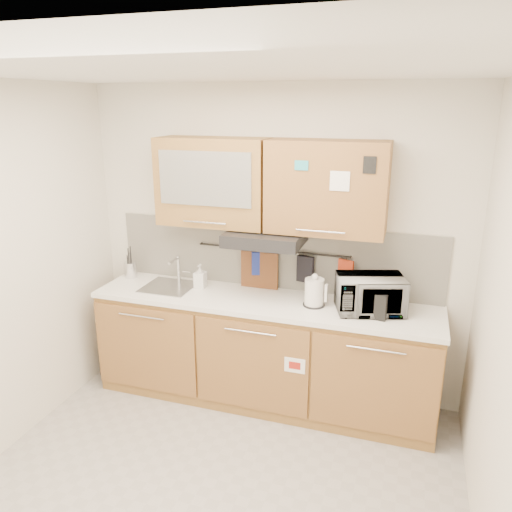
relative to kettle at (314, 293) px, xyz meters
The scene contains 20 objects.
floor 1.63m from the kettle, 109.41° to the right, with size 3.20×3.20×0.00m, color #9E9993.
ceiling 2.02m from the kettle, 109.41° to the right, with size 3.20×3.20×0.00m, color white.
wall_back 0.59m from the kettle, 143.56° to the left, with size 3.20×3.20×0.00m, color silver.
wall_right 1.70m from the kettle, 45.24° to the right, with size 3.00×3.00×0.00m, color silver.
base_cabinet 0.75m from the kettle, behind, with size 2.80×0.64×0.88m.
countertop 0.44m from the kettle, behind, with size 2.82×0.62×0.04m, color white.
backsplash 0.54m from the kettle, 144.64° to the left, with size 2.80×0.02×0.56m, color silver.
upper_cabinets 0.92m from the kettle, 162.64° to the left, with size 1.82×0.37×0.70m.
range_hood 0.58m from the kettle, behind, with size 0.60×0.46×0.10m, color black.
sink 1.27m from the kettle, behind, with size 0.42×0.40×0.26m.
utensil_rail 0.55m from the kettle, 148.24° to the left, with size 0.02×0.02×1.30m, color black.
utensil_crock 1.73m from the kettle, behind, with size 0.15×0.15×0.29m.
kettle is the anchor object (origin of this frame).
toaster 0.44m from the kettle, ahead, with size 0.28×0.20×0.20m.
microwave 0.42m from the kettle, ahead, with size 0.50×0.34×0.28m, color #999999.
soap_bottle 1.01m from the kettle, behind, with size 0.09×0.09×0.21m, color #999999.
cutting_board 0.58m from the kettle, 155.03° to the left, with size 0.33×0.02×0.40m, color brown.
oven_mitt 0.59m from the kettle, 155.23° to the left, with size 0.12×0.03×0.20m, color navy.
dark_pouch 0.30m from the kettle, 117.86° to the left, with size 0.14×0.04×0.22m, color black.
pot_holder 0.34m from the kettle, 50.64° to the left, with size 0.13×0.02×0.16m, color #AB3016.
Camera 1 is at (1.10, -2.39, 2.44)m, focal length 35.00 mm.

